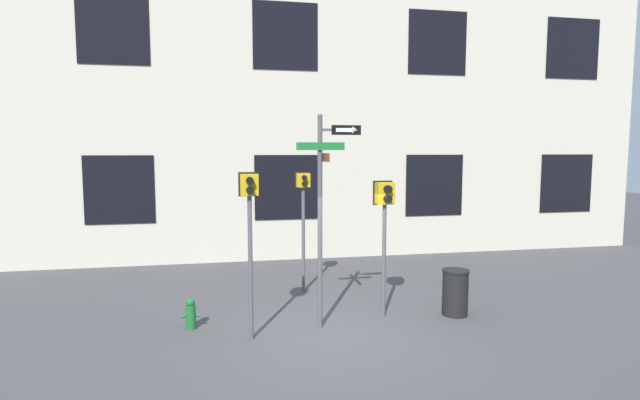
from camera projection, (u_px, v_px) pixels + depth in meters
ground_plane at (333, 337)px, 9.00m from camera, size 60.00×60.00×0.00m
building_facade at (284, 38)px, 15.00m from camera, size 24.00×0.63×13.45m
street_sign_pole at (323, 202)px, 9.31m from camera, size 1.23×1.04×4.02m
pedestrian_signal_left at (250, 211)px, 8.70m from camera, size 0.37×0.40×2.98m
pedestrian_signal_right at (385, 209)px, 9.95m from camera, size 0.40×0.40×2.76m
pedestrian_signal_across at (303, 201)px, 11.74m from camera, size 0.36×0.40×2.85m
fire_hydrant at (191, 314)px, 9.40m from camera, size 0.35×0.19×0.59m
trash_bin at (455, 292)px, 10.19m from camera, size 0.55×0.55×0.94m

